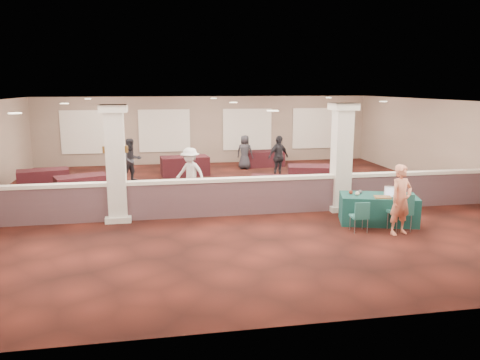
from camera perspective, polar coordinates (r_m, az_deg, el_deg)
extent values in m
plane|color=#441711|center=(15.13, -0.78, -2.71)|extent=(16.00, 16.00, 0.00)
cube|color=#7C6556|center=(22.70, -4.11, 6.10)|extent=(16.00, 0.04, 3.20)
cube|color=#7C6556|center=(7.22, 9.70, -5.60)|extent=(16.00, 0.04, 3.20)
cube|color=#7C6556|center=(17.95, 25.35, 3.62)|extent=(0.04, 16.00, 3.20)
cube|color=white|center=(14.68, -0.81, 9.49)|extent=(16.00, 16.00, 0.02)
cube|color=#51373D|center=(13.58, 0.26, -2.18)|extent=(15.60, 0.20, 1.00)
cube|color=silver|center=(13.46, 0.26, 0.10)|extent=(15.60, 0.28, 0.10)
cube|color=beige|center=(13.19, -14.87, 1.91)|extent=(0.50, 0.50, 3.20)
cube|color=beige|center=(13.52, -14.54, -4.46)|extent=(0.70, 0.70, 0.16)
cube|color=beige|center=(13.04, -15.21, 8.42)|extent=(0.72, 0.72, 0.20)
cube|color=beige|center=(14.21, 12.26, 2.69)|extent=(0.50, 0.50, 3.20)
cube|color=beige|center=(14.51, 12.00, -3.25)|extent=(0.70, 0.70, 0.16)
cube|color=beige|center=(14.07, 12.52, 8.74)|extent=(0.72, 0.72, 0.20)
cylinder|color=brown|center=(13.16, -16.17, 3.58)|extent=(0.12, 0.12, 0.18)
cylinder|color=#EDE4C9|center=(13.16, -16.17, 3.58)|extent=(0.09, 0.09, 0.10)
cylinder|color=brown|center=(13.12, -13.74, 3.68)|extent=(0.12, 0.12, 0.18)
cylinder|color=#EDE4C9|center=(13.12, -13.74, 3.68)|extent=(0.09, 0.09, 0.10)
cube|color=#0F3830|center=(13.32, 16.47, -3.43)|extent=(2.23, 1.55, 0.78)
cube|color=#1F5C4E|center=(12.77, 18.90, -3.74)|extent=(0.54, 0.54, 0.07)
cube|color=#1F5C4E|center=(12.53, 19.56, -2.80)|extent=(0.48, 0.09, 0.48)
cylinder|color=gray|center=(12.57, 18.56, -5.20)|extent=(0.03, 0.03, 0.46)
cylinder|color=gray|center=(12.79, 20.11, -5.01)|extent=(0.03, 0.03, 0.46)
cylinder|color=gray|center=(12.90, 17.56, -4.71)|extent=(0.03, 0.03, 0.46)
cylinder|color=gray|center=(13.12, 19.09, -4.54)|extent=(0.03, 0.03, 0.46)
cube|color=#1F5C4E|center=(12.41, 14.31, -4.34)|extent=(0.43, 0.43, 0.05)
cube|color=#1F5C4E|center=(12.19, 14.68, -3.57)|extent=(0.39, 0.07, 0.39)
cylinder|color=gray|center=(12.26, 13.81, -5.54)|extent=(0.02, 0.02, 0.37)
cylinder|color=gray|center=(12.38, 15.27, -5.45)|extent=(0.02, 0.02, 0.37)
cylinder|color=gray|center=(12.56, 13.27, -5.11)|extent=(0.02, 0.02, 0.37)
cylinder|color=gray|center=(12.68, 14.70, -5.02)|extent=(0.02, 0.02, 0.37)
imported|color=#FF876E|center=(12.39, 19.02, -2.29)|extent=(0.74, 0.59, 1.78)
cube|color=black|center=(16.87, -18.71, -0.64)|extent=(1.90, 1.40, 0.69)
cube|color=black|center=(15.65, 4.57, -0.89)|extent=(2.01, 1.45, 0.73)
cube|color=black|center=(17.51, 9.12, 0.43)|extent=(2.16, 1.44, 0.80)
cube|color=black|center=(18.45, -22.86, 0.09)|extent=(1.91, 1.28, 0.71)
cube|color=black|center=(19.73, -6.74, 1.72)|extent=(2.05, 1.18, 0.79)
cube|color=black|center=(21.80, 2.91, 2.62)|extent=(1.89, 1.12, 0.72)
imported|color=black|center=(18.72, -13.08, 2.37)|extent=(0.93, 0.79, 1.69)
imported|color=silver|center=(15.59, -6.09, 0.84)|extent=(1.17, 1.04, 1.70)
imported|color=black|center=(18.93, 4.70, 2.80)|extent=(1.13, 0.91, 1.74)
imported|color=black|center=(21.03, 0.59, 3.41)|extent=(0.86, 0.71, 1.53)
cube|color=silver|center=(13.24, 17.97, -1.84)|extent=(0.41, 0.34, 0.02)
cube|color=silver|center=(13.33, 17.90, -1.19)|extent=(0.34, 0.11, 0.23)
cube|color=silver|center=(13.32, 17.90, -1.26)|extent=(0.31, 0.10, 0.20)
cube|color=#AE651B|center=(12.98, 17.00, -2.00)|extent=(0.50, 0.43, 0.03)
sphere|color=beige|center=(13.03, 14.13, -1.61)|extent=(0.12, 0.12, 0.12)
sphere|color=maroon|center=(13.16, 13.35, -1.46)|extent=(0.11, 0.11, 0.11)
sphere|color=#46464A|center=(13.27, 14.46, -1.41)|extent=(0.11, 0.11, 0.11)
cube|color=red|center=(13.08, 19.77, -2.12)|extent=(0.13, 0.07, 0.01)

